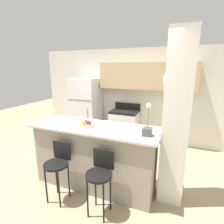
# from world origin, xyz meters

# --- Properties ---
(ground_plane) EXTENTS (14.00, 14.00, 0.00)m
(ground_plane) POSITION_xyz_m (0.00, 0.00, 0.00)
(ground_plane) COLOR tan
(wall_back) EXTENTS (5.60, 0.38, 2.55)m
(wall_back) POSITION_xyz_m (0.16, 2.24, 1.49)
(wall_back) COLOR silver
(wall_back) RESTS_ON ground_plane
(pillar_right) EXTENTS (0.38, 0.32, 2.55)m
(pillar_right) POSITION_xyz_m (1.26, 0.13, 1.28)
(pillar_right) COLOR silver
(pillar_right) RESTS_ON ground_plane
(counter_bar) EXTENTS (2.16, 0.74, 1.10)m
(counter_bar) POSITION_xyz_m (0.00, 0.00, 0.55)
(counter_bar) COLOR gray
(counter_bar) RESTS_ON ground_plane
(refrigerator) EXTENTS (0.75, 0.74, 1.75)m
(refrigerator) POSITION_xyz_m (-1.25, 1.90, 0.88)
(refrigerator) COLOR white
(refrigerator) RESTS_ON ground_plane
(stove_range) EXTENTS (0.74, 0.59, 1.07)m
(stove_range) POSITION_xyz_m (-0.10, 1.98, 0.46)
(stove_range) COLOR white
(stove_range) RESTS_ON ground_plane
(bar_stool_left) EXTENTS (0.37, 0.37, 0.92)m
(bar_stool_left) POSITION_xyz_m (-0.36, -0.53, 0.61)
(bar_stool_left) COLOR black
(bar_stool_left) RESTS_ON ground_plane
(bar_stool_right) EXTENTS (0.37, 0.37, 0.92)m
(bar_stool_right) POSITION_xyz_m (0.36, -0.53, 0.61)
(bar_stool_right) COLOR black
(bar_stool_right) RESTS_ON ground_plane
(orchid_vase) EXTENTS (0.13, 0.13, 0.47)m
(orchid_vase) POSITION_xyz_m (0.90, -0.09, 1.21)
(orchid_vase) COLOR #4C4C51
(orchid_vase) RESTS_ON counter_bar
(fruit_bowl) EXTENTS (0.23, 0.23, 0.11)m
(fruit_bowl) POSITION_xyz_m (-0.10, -0.07, 1.14)
(fruit_bowl) COLOR silver
(fruit_bowl) RESTS_ON counter_bar
(trash_bin) EXTENTS (0.28, 0.28, 0.38)m
(trash_bin) POSITION_xyz_m (-0.65, 1.64, 0.19)
(trash_bin) COLOR #59595B
(trash_bin) RESTS_ON ground_plane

